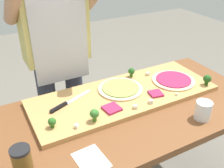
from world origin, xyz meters
TOP-DOWN VIEW (x-y plane):
  - prep_table at (0.00, 0.00)m, footprint 1.54×0.73m
  - cutting_board at (0.05, 0.12)m, footprint 1.09×0.42m
  - chefs_knife at (-0.29, 0.17)m, footprint 0.28×0.13m
  - pizza_whole_beet_magenta at (0.40, 0.10)m, footprint 0.27×0.27m
  - pizza_whole_pesto_green at (0.05, 0.16)m, footprint 0.27×0.27m
  - pizza_slice_near_right at (-0.09, 0.01)m, footprint 0.09×0.09m
  - pizza_slice_center at (0.20, 0.02)m, footprint 0.09×0.09m
  - broccoli_floret_front_mid at (-0.41, 0.02)m, footprint 0.04×0.04m
  - broccoli_floret_back_left at (0.19, 0.27)m, footprint 0.04×0.04m
  - broccoli_floret_front_right at (-0.21, -0.04)m, footprint 0.05×0.05m
  - broccoli_floret_back_mid at (0.54, -0.04)m, footprint 0.05×0.05m
  - cheese_crumble_a at (0.30, 0.24)m, footprint 0.02×0.02m
  - cheese_crumble_b at (0.12, -0.04)m, footprint 0.03×0.03m
  - cheese_crumble_c at (0.02, -0.04)m, footprint 0.03×0.03m
  - cheese_crumble_d at (-0.31, -0.04)m, footprint 0.03×0.03m
  - cheese_crumble_e at (0.30, -0.04)m, footprint 0.02×0.02m
  - flour_cup at (0.30, -0.25)m, footprint 0.08×0.08m
  - sauce_jar at (-0.59, -0.18)m, footprint 0.08×0.08m
  - recipe_note at (-0.33, -0.24)m, footprint 0.13×0.16m
  - cook_center at (-0.20, 0.55)m, footprint 0.54×0.39m

SIDE VIEW (x-z plane):
  - prep_table at x=0.00m, z-range 0.27..1.05m
  - recipe_note at x=-0.33m, z-range 0.77..0.78m
  - cutting_board at x=0.05m, z-range 0.77..0.80m
  - chefs_knife at x=-0.29m, z-range 0.80..0.81m
  - pizza_slice_near_right at x=-0.09m, z-range 0.80..0.81m
  - pizza_slice_center at x=0.20m, z-range 0.80..0.81m
  - cheese_crumble_e at x=0.30m, z-range 0.80..0.81m
  - pizza_whole_beet_magenta at x=0.40m, z-range 0.80..0.82m
  - pizza_whole_pesto_green at x=0.05m, z-range 0.80..0.82m
  - cheese_crumble_d at x=-0.31m, z-range 0.80..0.82m
  - cheese_crumble_a at x=0.30m, z-range 0.80..0.82m
  - cheese_crumble_c at x=0.02m, z-range 0.80..0.82m
  - cheese_crumble_b at x=0.12m, z-range 0.80..0.82m
  - flour_cup at x=0.30m, z-range 0.77..0.87m
  - broccoli_floret_front_mid at x=-0.41m, z-range 0.80..0.86m
  - broccoli_floret_back_left at x=0.19m, z-range 0.81..0.87m
  - broccoli_floret_back_mid at x=0.54m, z-range 0.81..0.87m
  - sauce_jar at x=-0.59m, z-range 0.77..0.91m
  - broccoli_floret_front_right at x=-0.21m, z-range 0.81..0.87m
  - cook_center at x=-0.20m, z-range 0.16..1.83m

